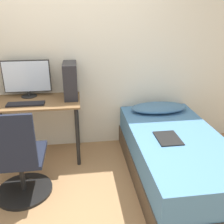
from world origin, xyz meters
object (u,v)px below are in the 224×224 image
at_px(office_chair, 19,166).
at_px(pc_tower, 70,80).
at_px(keyboard, 26,104).
at_px(monitor, 27,78).
at_px(bed, 175,157).

xyz_separation_m(office_chair, pc_tower, (0.53, 0.83, 0.62)).
bearing_deg(keyboard, monitor, 91.94).
bearing_deg(monitor, bed, -26.69).
height_order(office_chair, monitor, monitor).
bearing_deg(keyboard, office_chair, -90.97).
bearing_deg(pc_tower, keyboard, -158.60).
relative_size(bed, pc_tower, 4.38).
bearing_deg(pc_tower, monitor, 169.19).
relative_size(monitor, pc_tower, 1.33).
distance_m(office_chair, bed, 1.67).
height_order(bed, pc_tower, pc_tower).
bearing_deg(office_chair, bed, 3.46).
relative_size(monitor, keyboard, 1.35).
relative_size(bed, keyboard, 4.45).
bearing_deg(bed, keyboard, 162.23).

